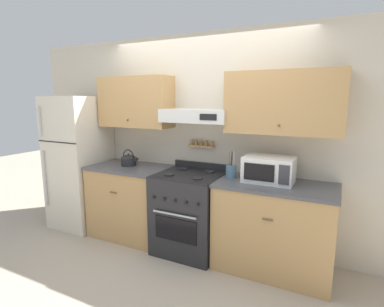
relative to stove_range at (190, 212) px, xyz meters
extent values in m
plane|color=#B2A38E|center=(0.00, -0.32, -0.47)|extent=(16.00, 16.00, 0.00)
cube|color=beige|center=(0.00, 0.39, 0.81)|extent=(5.20, 0.08, 2.55)
cube|color=tan|center=(-0.88, 0.19, 1.27)|extent=(0.98, 0.33, 0.64)
sphere|color=brown|center=(-0.88, 0.01, 1.05)|extent=(0.02, 0.02, 0.02)
cube|color=tan|center=(0.97, 0.19, 1.27)|extent=(1.17, 0.33, 0.64)
sphere|color=brown|center=(0.97, 0.01, 1.05)|extent=(0.02, 0.02, 0.02)
cube|color=silver|center=(0.00, 0.17, 1.12)|extent=(0.82, 0.37, 0.15)
cube|color=black|center=(0.23, -0.02, 1.12)|extent=(0.20, 0.01, 0.07)
cube|color=tan|center=(0.00, 0.31, 0.74)|extent=(0.34, 0.07, 0.02)
cylinder|color=olive|center=(-0.14, 0.31, 0.78)|extent=(0.03, 0.03, 0.06)
cylinder|color=olive|center=(-0.07, 0.31, 0.78)|extent=(0.03, 0.03, 0.06)
cylinder|color=olive|center=(0.00, 0.31, 0.78)|extent=(0.03, 0.03, 0.06)
cylinder|color=olive|center=(0.07, 0.31, 0.78)|extent=(0.03, 0.03, 0.06)
cylinder|color=olive|center=(0.14, 0.31, 0.78)|extent=(0.03, 0.03, 0.06)
cube|color=tan|center=(-0.88, 0.03, -0.02)|extent=(0.98, 0.65, 0.90)
cube|color=#4C4C51|center=(-0.88, 0.03, 0.44)|extent=(1.01, 0.68, 0.03)
cylinder|color=brown|center=(-0.88, -0.31, 0.20)|extent=(0.10, 0.01, 0.01)
cube|color=tan|center=(0.97, 0.03, -0.02)|extent=(1.17, 0.65, 0.90)
cube|color=#4C4C51|center=(0.97, 0.03, 0.44)|extent=(1.19, 0.68, 0.03)
cylinder|color=brown|center=(0.97, -0.31, 0.20)|extent=(0.10, 0.01, 0.01)
cube|color=#232326|center=(0.00, 0.00, -0.01)|extent=(0.74, 0.69, 0.92)
cube|color=black|center=(0.00, -0.35, -0.08)|extent=(0.50, 0.01, 0.26)
cylinder|color=#ADAFB5|center=(0.00, -0.37, 0.10)|extent=(0.52, 0.02, 0.02)
cube|color=black|center=(0.00, 0.00, 0.46)|extent=(0.74, 0.69, 0.01)
cylinder|color=#232326|center=(-0.18, -0.17, 0.47)|extent=(0.11, 0.11, 0.02)
cylinder|color=#232326|center=(0.18, -0.17, 0.47)|extent=(0.11, 0.11, 0.02)
cylinder|color=#232326|center=(-0.18, 0.16, 0.47)|extent=(0.11, 0.11, 0.02)
cylinder|color=#232326|center=(0.18, 0.16, 0.47)|extent=(0.11, 0.11, 0.02)
cylinder|color=black|center=(-0.27, -0.36, 0.25)|extent=(0.03, 0.02, 0.03)
cylinder|color=black|center=(-0.13, -0.36, 0.25)|extent=(0.03, 0.02, 0.03)
cylinder|color=black|center=(0.00, -0.36, 0.25)|extent=(0.03, 0.02, 0.03)
cylinder|color=black|center=(0.13, -0.36, 0.25)|extent=(0.03, 0.02, 0.03)
cylinder|color=black|center=(0.27, -0.36, 0.25)|extent=(0.03, 0.02, 0.03)
cube|color=#232326|center=(0.00, 0.32, 0.50)|extent=(0.74, 0.04, 0.07)
cube|color=beige|center=(-1.73, 0.00, 0.44)|extent=(0.68, 0.70, 1.81)
cube|color=black|center=(-1.73, -0.36, 0.77)|extent=(0.68, 0.01, 0.01)
cylinder|color=#ADAFB5|center=(-1.99, -0.37, 1.02)|extent=(0.02, 0.02, 0.40)
cylinder|color=#ADAFB5|center=(-1.99, -0.37, 0.26)|extent=(0.02, 0.02, 0.76)
cylinder|color=#232326|center=(-0.92, 0.06, 0.51)|extent=(0.20, 0.20, 0.11)
ellipsoid|color=#232326|center=(-0.92, 0.06, 0.57)|extent=(0.18, 0.18, 0.06)
sphere|color=black|center=(-0.92, 0.06, 0.61)|extent=(0.02, 0.02, 0.02)
cylinder|color=#232326|center=(-0.83, 0.06, 0.53)|extent=(0.12, 0.04, 0.10)
torus|color=black|center=(-0.92, 0.06, 0.58)|extent=(0.17, 0.01, 0.17)
cube|color=white|center=(0.88, 0.08, 0.59)|extent=(0.50, 0.34, 0.27)
cube|color=black|center=(0.82, -0.10, 0.59)|extent=(0.30, 0.01, 0.17)
cube|color=#38383D|center=(1.06, -0.10, 0.59)|extent=(0.10, 0.01, 0.19)
cylinder|color=slate|center=(0.47, 0.06, 0.53)|extent=(0.11, 0.11, 0.14)
cylinder|color=olive|center=(0.45, 0.05, 0.67)|extent=(0.01, 0.05, 0.16)
cylinder|color=#28282B|center=(0.48, 0.06, 0.67)|extent=(0.01, 0.04, 0.16)
cylinder|color=#B2B2B7|center=(0.50, 0.06, 0.67)|extent=(0.01, 0.03, 0.16)
camera|label=1|loc=(1.51, -2.97, 1.30)|focal=28.00mm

